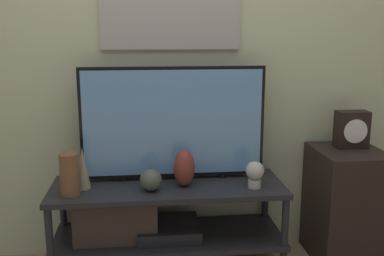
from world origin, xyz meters
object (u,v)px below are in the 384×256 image
mantel_clock (352,129)px  vase_tall_ceramic (70,175)px  vase_urn_stoneware (184,168)px  vase_slim_bronze (83,168)px  television (173,123)px  vase_round_glass (151,180)px  decorative_bust (255,173)px

mantel_clock → vase_tall_ceramic: bearing=-173.8°
vase_urn_stoneware → vase_slim_bronze: (-0.56, 0.02, 0.01)m
television → mantel_clock: television is taller
vase_round_glass → decorative_bust: bearing=-1.4°
vase_tall_ceramic → vase_slim_bronze: (0.06, 0.10, 0.00)m
vase_round_glass → mantel_clock: size_ratio=0.55×
decorative_bust → mantel_clock: bearing=15.0°
television → vase_tall_ceramic: size_ratio=4.66×
vase_tall_ceramic → vase_urn_stoneware: (0.62, 0.08, -0.01)m
vase_round_glass → vase_slim_bronze: bearing=168.7°
vase_tall_ceramic → vase_slim_bronze: 0.11m
television → vase_round_glass: television is taller
vase_urn_stoneware → television: bearing=111.5°
decorative_bust → mantel_clock: size_ratio=0.68×
vase_urn_stoneware → mantel_clock: bearing=5.6°
television → mantel_clock: (1.07, -0.03, -0.06)m
vase_tall_ceramic → vase_urn_stoneware: vase_tall_ceramic is taller
vase_urn_stoneware → vase_tall_ceramic: bearing=-172.7°
vase_slim_bronze → decorative_bust: 0.96m
vase_tall_ceramic → mantel_clock: size_ratio=1.03×
decorative_bust → television: bearing=155.6°
television → vase_tall_ceramic: 0.65m
vase_slim_bronze → mantel_clock: mantel_clock is taller
vase_tall_ceramic → decorative_bust: bearing=0.5°
vase_round_glass → vase_tall_ceramic: bearing=-176.8°
vase_tall_ceramic → vase_round_glass: vase_tall_ceramic is taller
television → decorative_bust: bearing=-24.4°
television → decorative_bust: (0.44, -0.20, -0.26)m
vase_round_glass → vase_slim_bronze: 0.38m
vase_round_glass → television: bearing=53.4°
vase_slim_bronze → decorative_bust: bearing=-5.4°
vase_slim_bronze → vase_round_glass: bearing=-11.3°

